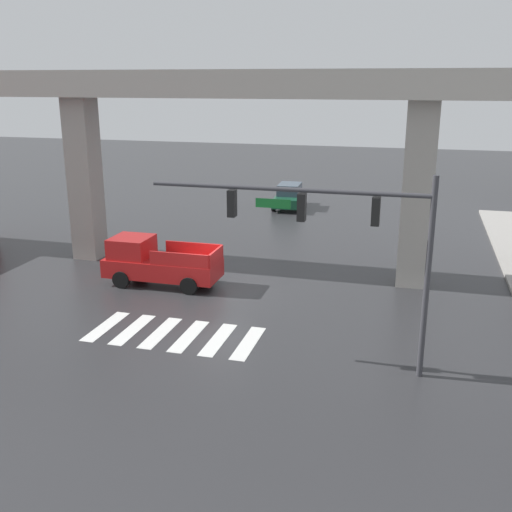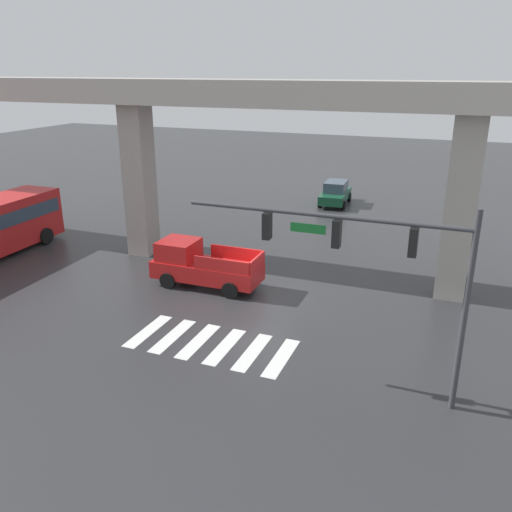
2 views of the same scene
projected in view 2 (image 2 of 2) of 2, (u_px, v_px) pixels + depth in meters
name	position (u px, v px, depth m)	size (l,w,h in m)	color
ground_plane	(258.00, 295.00, 23.93)	(120.00, 120.00, 0.00)	#2D2D30
crosswalk_stripes	(212.00, 344.00, 19.73)	(6.05, 2.80, 0.01)	silver
elevated_overpass	(284.00, 108.00, 24.02)	(56.59, 2.59, 9.20)	#9E9991
pickup_truck	(201.00, 265.00, 24.76)	(5.11, 2.11, 2.08)	red
sedan_dark_green	(335.00, 193.00, 39.56)	(2.15, 4.39, 1.72)	#14472D
traffic_signal_mast	(374.00, 255.00, 15.45)	(8.69, 0.32, 6.20)	#38383D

